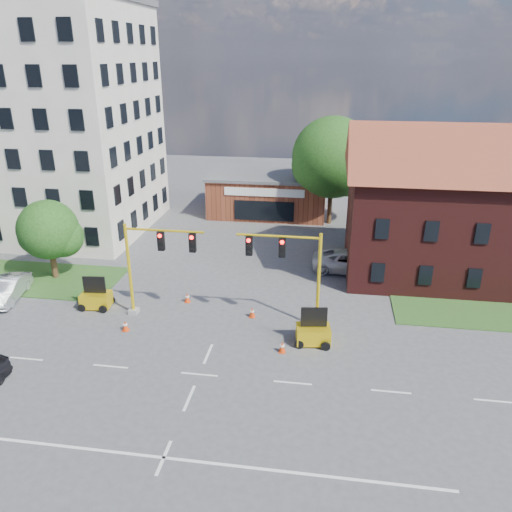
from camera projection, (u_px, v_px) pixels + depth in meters
name	position (u px, v px, depth m)	size (l,w,h in m)	color
ground	(199.00, 374.00, 26.64)	(120.00, 120.00, 0.00)	#49494C
grass_verge_ne	(503.00, 317.00, 32.41)	(14.00, 4.00, 0.08)	#2A511E
lane_markings	(184.00, 411.00, 23.89)	(60.00, 36.00, 0.01)	white
office_block	(42.00, 120.00, 45.57)	(18.40, 15.40, 20.60)	beige
brick_shop	(269.00, 192.00, 53.30)	(12.40, 8.40, 4.30)	maroon
townhouse_row	(489.00, 200.00, 36.61)	(21.00, 11.00, 11.50)	#441614
tree_large	(337.00, 160.00, 48.12)	(8.24, 7.85, 10.56)	#3E2716
tree_nw_front	(52.00, 232.00, 36.82)	(4.63, 4.41, 6.09)	#3E2716
signal_mast_west	(153.00, 260.00, 31.26)	(5.30, 0.60, 6.20)	gray
signal_mast_east	(292.00, 268.00, 30.06)	(5.30, 0.60, 6.20)	gray
trailer_west	(96.00, 298.00, 33.43)	(2.02, 1.44, 2.17)	yellow
trailer_east	(313.00, 333.00, 29.28)	(2.13, 1.57, 2.24)	yellow
cone_a	(125.00, 326.00, 30.74)	(0.40, 0.40, 0.70)	red
cone_b	(187.00, 298.00, 34.29)	(0.40, 0.40, 0.70)	red
cone_c	(282.00, 347.00, 28.51)	(0.40, 0.40, 0.70)	red
cone_d	(252.00, 312.00, 32.34)	(0.40, 0.40, 0.70)	red
pickup_white	(351.00, 262.00, 38.96)	(2.77, 6.00, 1.67)	silver
sedan_silver_front	(8.00, 289.00, 34.54)	(1.61, 4.63, 1.52)	#ABAFB3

